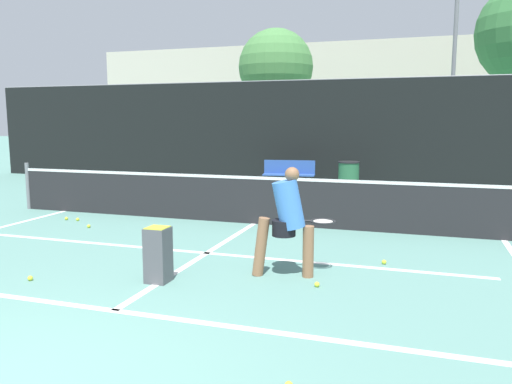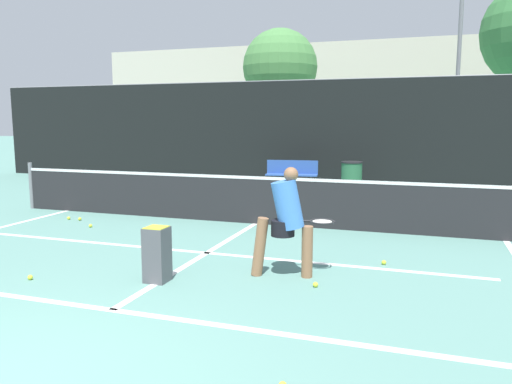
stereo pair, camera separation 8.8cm
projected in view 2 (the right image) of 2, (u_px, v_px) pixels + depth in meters
court_baseline_near at (112, 310)px, 5.39m from camera, size 11.00×0.10×0.01m
court_service_line at (207, 253)px, 7.71m from camera, size 8.25×0.10×0.01m
court_center_mark at (205, 254)px, 7.64m from camera, size 0.10×4.82×0.01m
net at (255, 198)px, 9.83m from camera, size 11.09×0.09×1.07m
fence_back at (319, 133)px, 15.49m from camera, size 24.00×0.06×3.29m
player_practicing at (286, 218)px, 6.46m from camera, size 1.08×0.71×1.45m
tennis_ball_scattered_0 at (91, 226)px, 9.56m from camera, size 0.07×0.07×0.07m
tennis_ball_scattered_1 at (148, 261)px, 7.17m from camera, size 0.07×0.07×0.07m
tennis_ball_scattered_2 at (384, 262)px, 7.09m from camera, size 0.07×0.07×0.07m
tennis_ball_scattered_4 at (69, 218)px, 10.31m from camera, size 0.07×0.07×0.07m
tennis_ball_scattered_7 at (30, 277)px, 6.41m from camera, size 0.07×0.07×0.07m
tennis_ball_scattered_8 at (80, 219)px, 10.22m from camera, size 0.07×0.07×0.07m
tennis_ball_scattered_10 at (315, 285)px, 6.13m from camera, size 0.07×0.07×0.07m
ball_hopper at (157, 253)px, 6.30m from camera, size 0.28×0.28×0.71m
courtside_bench at (292, 174)px, 14.79m from camera, size 1.56×0.57×0.86m
trash_bin at (351, 177)px, 14.20m from camera, size 0.61×0.61×0.88m
parked_car at (229, 158)px, 19.17m from camera, size 1.73×4.14×1.45m
floodlight_mast at (460, 29)px, 19.40m from camera, size 1.10×0.24×8.83m
tree_mid at (280, 67)px, 24.89m from camera, size 3.73×3.73×6.56m
building_far at (374, 99)px, 30.83m from camera, size 36.00×2.40×6.76m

